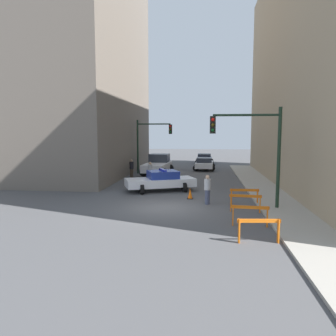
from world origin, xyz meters
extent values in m
plane|color=#4C4C4F|center=(0.00, 0.00, 0.00)|extent=(120.00, 120.00, 0.00)
cube|color=#9E998E|center=(6.20, 0.00, 0.06)|extent=(2.40, 44.00, 0.12)
cube|color=#6B6056|center=(-12.00, 14.00, 12.03)|extent=(14.00, 20.00, 24.05)
cylinder|color=black|center=(5.90, 0.25, 2.72)|extent=(0.18, 0.18, 5.20)
cylinder|color=black|center=(4.20, 0.25, 4.92)|extent=(3.40, 0.12, 0.12)
cube|color=black|center=(2.50, 0.25, 4.42)|extent=(0.30, 0.22, 0.90)
sphere|color=red|center=(2.50, 0.11, 4.69)|extent=(0.18, 0.18, 0.18)
sphere|color=#4C3D0C|center=(2.50, 0.11, 4.42)|extent=(0.18, 0.18, 0.18)
sphere|color=#0C4219|center=(2.50, 0.11, 4.15)|extent=(0.18, 0.18, 0.18)
cylinder|color=black|center=(-4.40, 14.16, 2.60)|extent=(0.18, 0.18, 5.20)
cylinder|color=black|center=(-2.80, 14.16, 4.80)|extent=(3.20, 0.12, 0.12)
cube|color=black|center=(-1.20, 14.16, 4.30)|extent=(0.30, 0.22, 0.90)
sphere|color=red|center=(-1.20, 14.02, 4.57)|extent=(0.18, 0.18, 0.18)
sphere|color=#4C3D0C|center=(-1.20, 14.02, 4.30)|extent=(0.18, 0.18, 0.18)
sphere|color=#0C4219|center=(-1.20, 14.02, 4.03)|extent=(0.18, 0.18, 0.18)
cube|color=white|center=(-0.92, 4.94, 0.60)|extent=(5.05, 3.49, 0.55)
cube|color=navy|center=(-0.75, 5.01, 1.14)|extent=(2.44, 2.25, 0.52)
cylinder|color=black|center=(-1.95, 3.60, 0.33)|extent=(0.45, 0.69, 0.66)
cylinder|color=black|center=(-2.59, 5.17, 0.33)|extent=(0.45, 0.69, 0.66)
cylinder|color=black|center=(0.75, 4.70, 0.33)|extent=(0.45, 0.69, 0.66)
cylinder|color=black|center=(0.10, 6.28, 0.33)|extent=(0.45, 0.69, 0.66)
cube|color=#2633BF|center=(-0.75, 5.01, 1.46)|extent=(0.71, 1.36, 0.12)
cube|color=silver|center=(-2.42, 13.70, 0.75)|extent=(2.31, 5.51, 0.70)
cube|color=#2D333D|center=(-2.36, 14.78, 1.50)|extent=(1.94, 1.83, 0.80)
cylinder|color=black|center=(-3.24, 15.43, 0.40)|extent=(0.81, 0.31, 0.80)
cylinder|color=black|center=(-1.41, 15.32, 0.40)|extent=(0.81, 0.31, 0.80)
cylinder|color=black|center=(-3.44, 12.08, 0.40)|extent=(0.81, 0.31, 0.80)
cylinder|color=black|center=(-1.60, 11.98, 0.40)|extent=(0.81, 0.31, 0.80)
cube|color=silver|center=(2.04, 18.00, 0.57)|extent=(1.92, 4.35, 0.52)
cube|color=#232833|center=(2.04, 17.83, 1.07)|extent=(1.63, 1.85, 0.48)
cylinder|color=black|center=(1.25, 19.36, 0.31)|extent=(0.63, 0.24, 0.62)
cylinder|color=black|center=(2.91, 19.31, 0.31)|extent=(0.63, 0.24, 0.62)
cylinder|color=black|center=(1.18, 16.69, 0.31)|extent=(0.63, 0.24, 0.62)
cylinder|color=black|center=(2.83, 16.64, 0.31)|extent=(0.63, 0.24, 0.62)
cube|color=navy|center=(2.03, 24.37, 0.57)|extent=(1.85, 4.32, 0.52)
cube|color=#232833|center=(2.02, 24.20, 1.07)|extent=(1.61, 1.83, 0.48)
cylinder|color=black|center=(1.22, 25.71, 0.31)|extent=(0.62, 0.23, 0.62)
cylinder|color=black|center=(2.87, 25.69, 0.31)|extent=(0.62, 0.23, 0.62)
cylinder|color=black|center=(1.18, 23.04, 0.31)|extent=(0.62, 0.23, 0.62)
cylinder|color=black|center=(2.84, 23.02, 0.31)|extent=(0.62, 0.23, 0.62)
cylinder|color=#382D23|center=(-2.26, 8.68, 0.41)|extent=(0.39, 0.39, 0.82)
cylinder|color=#B2B2B7|center=(-2.26, 8.68, 1.13)|extent=(0.51, 0.51, 0.62)
sphere|color=tan|center=(-2.26, 8.68, 1.55)|extent=(0.31, 0.31, 0.22)
cylinder|color=#382D23|center=(-4.27, 10.81, 0.41)|extent=(0.32, 0.32, 0.82)
cylinder|color=black|center=(-4.27, 10.81, 1.13)|extent=(0.41, 0.41, 0.62)
sphere|color=tan|center=(-4.27, 10.81, 1.55)|extent=(0.25, 0.25, 0.22)
cylinder|color=#474C66|center=(2.27, 1.13, 0.41)|extent=(0.28, 0.28, 0.82)
cylinder|color=#B2B2B7|center=(2.27, 1.13, 1.13)|extent=(0.37, 0.37, 0.62)
sphere|color=tan|center=(2.27, 1.13, 1.55)|extent=(0.22, 0.22, 0.22)
cube|color=orange|center=(4.11, -5.14, 0.83)|extent=(1.60, 0.22, 0.14)
cube|color=orange|center=(3.40, -5.22, 0.45)|extent=(0.07, 0.16, 0.90)
cube|color=orange|center=(4.83, -5.06, 0.45)|extent=(0.07, 0.16, 0.90)
cube|color=orange|center=(4.08, -2.99, 0.83)|extent=(1.60, 0.16, 0.14)
cube|color=orange|center=(3.36, -2.95, 0.45)|extent=(0.06, 0.16, 0.90)
cube|color=orange|center=(4.80, -3.04, 0.45)|extent=(0.06, 0.16, 0.90)
cube|color=orange|center=(4.18, -0.47, 0.83)|extent=(1.60, 0.21, 0.14)
cube|color=orange|center=(3.47, -0.40, 0.45)|extent=(0.07, 0.16, 0.90)
cube|color=orange|center=(4.90, -0.54, 0.45)|extent=(0.07, 0.16, 0.90)
cube|color=orange|center=(4.33, 1.24, 0.83)|extent=(1.60, 0.14, 0.14)
cube|color=orange|center=(3.62, 1.20, 0.45)|extent=(0.06, 0.16, 0.90)
cube|color=orange|center=(5.05, 1.28, 0.45)|extent=(0.06, 0.16, 0.90)
cube|color=black|center=(1.25, 2.54, 0.02)|extent=(0.36, 0.36, 0.04)
cone|color=#F2600C|center=(1.25, 2.54, 0.35)|extent=(0.28, 0.28, 0.62)
camera|label=1|loc=(2.13, -17.10, 4.07)|focal=35.00mm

